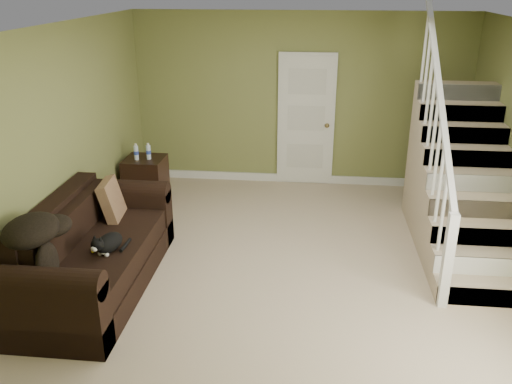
% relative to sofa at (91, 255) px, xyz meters
% --- Properties ---
extents(floor, '(5.00, 5.50, 0.01)m').
position_rel_sofa_xyz_m(floor, '(2.02, 0.63, -0.36)').
color(floor, tan).
rests_on(floor, ground).
extents(ceiling, '(5.00, 5.50, 0.01)m').
position_rel_sofa_xyz_m(ceiling, '(2.02, 0.63, 2.24)').
color(ceiling, white).
rests_on(ceiling, wall_back).
extents(wall_back, '(5.00, 0.04, 2.60)m').
position_rel_sofa_xyz_m(wall_back, '(2.02, 3.38, 0.94)').
color(wall_back, olive).
rests_on(wall_back, floor).
extents(wall_front, '(5.00, 0.04, 2.60)m').
position_rel_sofa_xyz_m(wall_front, '(2.02, -2.12, 0.94)').
color(wall_front, olive).
rests_on(wall_front, floor).
extents(wall_left, '(0.04, 5.50, 2.60)m').
position_rel_sofa_xyz_m(wall_left, '(-0.48, 0.63, 0.94)').
color(wall_left, olive).
rests_on(wall_left, floor).
extents(baseboard_back, '(5.00, 0.04, 0.12)m').
position_rel_sofa_xyz_m(baseboard_back, '(2.02, 3.35, -0.30)').
color(baseboard_back, white).
rests_on(baseboard_back, floor).
extents(baseboard_left, '(0.04, 5.50, 0.12)m').
position_rel_sofa_xyz_m(baseboard_left, '(-0.45, 0.63, -0.30)').
color(baseboard_left, white).
rests_on(baseboard_left, floor).
extents(door, '(0.86, 0.12, 2.02)m').
position_rel_sofa_xyz_m(door, '(2.12, 3.33, 0.65)').
color(door, white).
rests_on(door, floor).
extents(staircase, '(1.00, 2.51, 2.82)m').
position_rel_sofa_xyz_m(staircase, '(4.02, 1.59, 0.29)').
color(staircase, tan).
rests_on(staircase, floor).
extents(sofa, '(1.02, 2.36, 0.93)m').
position_rel_sofa_xyz_m(sofa, '(0.00, 0.00, 0.00)').
color(sofa, black).
rests_on(sofa, floor).
extents(side_table, '(0.55, 0.55, 0.88)m').
position_rel_sofa_xyz_m(side_table, '(-0.12, 2.31, -0.02)').
color(side_table, black).
rests_on(side_table, floor).
extents(cat, '(0.28, 0.52, 0.25)m').
position_rel_sofa_xyz_m(cat, '(0.28, -0.18, 0.25)').
color(cat, black).
rests_on(cat, sofa).
extents(banana, '(0.08, 0.18, 0.05)m').
position_rel_sofa_xyz_m(banana, '(0.11, -0.16, 0.17)').
color(banana, yellow).
rests_on(banana, sofa).
extents(throw_pillow, '(0.26, 0.47, 0.46)m').
position_rel_sofa_xyz_m(throw_pillow, '(0.01, 0.66, 0.35)').
color(throw_pillow, '#503120').
rests_on(throw_pillow, sofa).
extents(throw_blanket, '(0.62, 0.71, 0.25)m').
position_rel_sofa_xyz_m(throw_blanket, '(-0.20, -0.69, 0.61)').
color(throw_blanket, black).
rests_on(throw_blanket, sofa).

